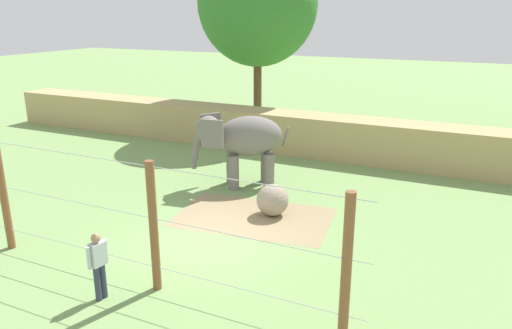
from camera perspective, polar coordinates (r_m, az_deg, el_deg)
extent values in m
plane|color=#759956|center=(14.70, -5.61, -8.77)|extent=(120.00, 120.00, 0.00)
cube|color=#937F5B|center=(16.19, -0.27, -6.12)|extent=(5.35, 3.73, 0.01)
cube|color=tan|center=(23.06, 7.12, 3.39)|extent=(36.00, 1.80, 1.87)
cylinder|color=slate|center=(18.46, -2.64, -0.93)|extent=(0.42, 0.42, 1.32)
cylinder|color=slate|center=(19.15, -2.84, -0.25)|extent=(0.42, 0.42, 1.32)
cylinder|color=slate|center=(18.62, 1.51, -0.76)|extent=(0.42, 0.42, 1.32)
cylinder|color=slate|center=(19.31, 1.16, -0.09)|extent=(0.42, 0.42, 1.32)
ellipsoid|color=slate|center=(18.51, -0.71, 3.35)|extent=(2.78, 2.45, 1.51)
ellipsoid|color=slate|center=(18.33, -5.51, 3.97)|extent=(1.35, 1.38, 1.09)
cube|color=slate|center=(17.78, -5.12, 3.57)|extent=(0.86, 0.21, 1.04)
cube|color=slate|center=(18.89, -5.30, 4.38)|extent=(0.53, 0.77, 1.04)
cylinder|color=slate|center=(18.41, -6.74, 2.74)|extent=(0.55, 0.51, 0.59)
cylinder|color=slate|center=(18.52, -7.05, 1.48)|extent=(0.42, 0.39, 0.56)
cylinder|color=slate|center=(18.63, -7.24, 0.32)|extent=(0.27, 0.27, 0.52)
cylinder|color=slate|center=(18.75, 3.46, 3.20)|extent=(0.29, 0.24, 0.76)
sphere|color=gray|center=(16.17, 1.94, -4.14)|extent=(1.06, 1.06, 1.06)
cylinder|color=brown|center=(15.26, -27.28, -3.09)|extent=(0.21, 0.21, 3.26)
cylinder|color=brown|center=(11.82, -11.82, -7.14)|extent=(0.21, 0.21, 3.26)
cylinder|color=brown|center=(9.98, 10.45, -11.89)|extent=(0.21, 0.21, 3.26)
cylinder|color=#B7B7BC|center=(12.41, -12.37, -11.31)|extent=(10.68, 0.02, 0.02)
cylinder|color=#B7B7BC|center=(11.86, -12.76, -5.92)|extent=(10.68, 0.02, 0.02)
cylinder|color=#B7B7BC|center=(11.43, -13.18, -0.05)|extent=(10.68, 0.02, 0.02)
cylinder|color=#33384C|center=(12.25, -17.93, -13.00)|extent=(0.15, 0.15, 0.88)
cylinder|color=#33384C|center=(12.33, -17.34, -12.72)|extent=(0.15, 0.15, 0.88)
cube|color=silver|center=(11.95, -17.95, -9.86)|extent=(0.27, 0.39, 0.56)
sphere|color=#A87A5B|center=(11.78, -18.13, -8.13)|extent=(0.22, 0.22, 0.22)
cylinder|color=silver|center=(11.83, -18.87, -10.26)|extent=(0.10, 0.10, 0.54)
cylinder|color=silver|center=(12.08, -17.06, -9.47)|extent=(0.10, 0.10, 0.54)
cube|color=black|center=(12.25, -17.13, -10.25)|extent=(0.03, 0.07, 0.14)
cylinder|color=brown|center=(27.36, 0.18, 8.24)|extent=(0.44, 0.44, 4.21)
ellipsoid|color=#33752D|center=(27.01, 0.19, 18.31)|extent=(6.31, 6.31, 6.63)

